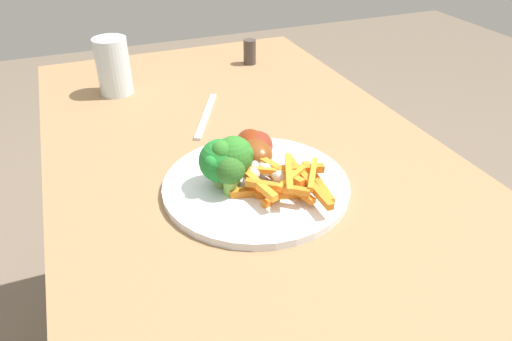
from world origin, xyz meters
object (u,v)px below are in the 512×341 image
(broccoli_floret_front, at_px, (221,161))
(broccoli_floret_back, at_px, (232,155))
(dining_table, at_px, (258,222))
(chicken_drumstick_extra, at_px, (257,155))
(dinner_plate, at_px, (256,185))
(fork, at_px, (206,115))
(water_glass, at_px, (113,66))
(broccoli_floret_middle, at_px, (231,171))
(carrot_fries_pile, at_px, (287,181))
(chicken_drumstick_near, at_px, (257,148))
(chicken_drumstick_far, at_px, (253,146))
(pepper_shaker, at_px, (250,52))

(broccoli_floret_front, xyz_separation_m, broccoli_floret_back, (-0.01, -0.02, 0.01))
(dining_table, relative_size, chicken_drumstick_extra, 10.62)
(dinner_plate, relative_size, fork, 1.45)
(water_glass, bearing_deg, fork, -141.52)
(fork, bearing_deg, broccoli_floret_middle, 17.12)
(broccoli_floret_back, bearing_deg, dining_table, -49.45)
(broccoli_floret_front, distance_m, broccoli_floret_middle, 0.03)
(broccoli_floret_back, distance_m, carrot_fries_pile, 0.09)
(broccoli_floret_middle, distance_m, chicken_drumstick_near, 0.10)
(chicken_drumstick_far, height_order, chicken_drumstick_extra, chicken_drumstick_far)
(dining_table, height_order, dinner_plate, dinner_plate)
(fork, bearing_deg, dining_table, 33.54)
(fork, bearing_deg, pepper_shaker, 168.82)
(carrot_fries_pile, relative_size, chicken_drumstick_near, 1.37)
(broccoli_floret_back, height_order, fork, broccoli_floret_back)
(chicken_drumstick_extra, relative_size, pepper_shaker, 1.98)
(water_glass, bearing_deg, carrot_fries_pile, -159.93)
(dining_table, xyz_separation_m, broccoli_floret_middle, (-0.07, 0.07, 0.16))
(broccoli_floret_middle, relative_size, broccoli_floret_back, 0.80)
(dining_table, distance_m, chicken_drumstick_extra, 0.15)
(carrot_fries_pile, bearing_deg, broccoli_floret_front, 59.74)
(broccoli_floret_middle, xyz_separation_m, carrot_fries_pile, (-0.02, -0.08, -0.02))
(fork, xyz_separation_m, pepper_shaker, (0.24, -0.18, 0.03))
(carrot_fries_pile, distance_m, chicken_drumstick_far, 0.10)
(dining_table, relative_size, broccoli_floret_middle, 19.84)
(carrot_fries_pile, relative_size, chicken_drumstick_far, 1.36)
(chicken_drumstick_extra, height_order, fork, chicken_drumstick_extra)
(chicken_drumstick_far, bearing_deg, dining_table, -144.33)
(pepper_shaker, bearing_deg, broccoli_floret_front, 154.59)
(water_glass, bearing_deg, dinner_plate, -162.18)
(broccoli_floret_front, distance_m, carrot_fries_pile, 0.10)
(chicken_drumstick_near, bearing_deg, broccoli_floret_middle, 136.71)
(broccoli_floret_front, relative_size, chicken_drumstick_far, 0.60)
(broccoli_floret_front, height_order, chicken_drumstick_extra, broccoli_floret_front)
(broccoli_floret_front, distance_m, water_glass, 0.44)
(broccoli_floret_back, relative_size, water_glass, 0.66)
(chicken_drumstick_extra, bearing_deg, fork, 4.44)
(fork, bearing_deg, carrot_fries_pile, 32.25)
(carrot_fries_pile, bearing_deg, broccoli_floret_middle, 72.41)
(carrot_fries_pile, bearing_deg, chicken_drumstick_extra, 10.90)
(dining_table, bearing_deg, broccoli_floret_back, 130.55)
(broccoli_floret_front, distance_m, chicken_drumstick_near, 0.09)
(broccoli_floret_middle, distance_m, fork, 0.28)
(chicken_drumstick_extra, height_order, water_glass, water_glass)
(carrot_fries_pile, relative_size, fork, 0.86)
(broccoli_floret_back, xyz_separation_m, fork, (0.25, -0.03, -0.06))
(broccoli_floret_back, bearing_deg, dinner_plate, -99.35)
(dining_table, xyz_separation_m, chicken_drumstick_far, (0.01, 0.01, 0.15))
(fork, height_order, water_glass, water_glass)
(dinner_plate, relative_size, broccoli_floret_middle, 4.47)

